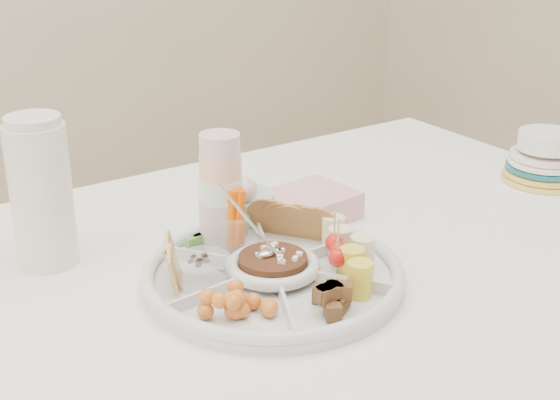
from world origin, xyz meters
TOP-DOWN VIEW (x-y plane):
  - chair at (0.80, 0.07)m, footprint 0.55×0.55m
  - party_tray at (-0.01, -0.03)m, footprint 0.42×0.42m
  - bean_dip at (-0.01, -0.03)m, footprint 0.11×0.11m
  - tortillas at (0.10, 0.05)m, footprint 0.10×0.10m
  - carrot_cucumber at (-0.02, 0.10)m, footprint 0.12×0.12m
  - pita_raisins at (-0.13, 0.03)m, footprint 0.13×0.13m
  - cherries at (-0.11, -0.10)m, footprint 0.11×0.11m
  - granola_chunks at (0.00, -0.16)m, footprint 0.10×0.10m
  - banana_tomato at (0.11, -0.08)m, footprint 0.13×0.13m
  - cup_stack at (-0.02, 0.10)m, footprint 0.07×0.07m
  - thermos at (-0.26, 0.23)m, footprint 0.10×0.10m
  - flower_bowl at (0.07, 0.18)m, footprint 0.14×0.14m
  - napkin_stack at (0.18, 0.14)m, footprint 0.16×0.14m
  - plate_stack at (0.67, 0.03)m, footprint 0.19×0.19m

SIDE VIEW (x-z plane):
  - chair at x=0.80m, z-range 0.00..1.05m
  - party_tray at x=-0.01m, z-range 0.76..0.80m
  - napkin_stack at x=0.18m, z-range 0.76..0.81m
  - bean_dip at x=-0.01m, z-range 0.77..0.81m
  - cherries at x=-0.11m, z-range 0.77..0.81m
  - granola_chunks at x=0.00m, z-range 0.77..0.82m
  - flower_bowl at x=0.07m, z-range 0.76..0.84m
  - tortillas at x=0.10m, z-range 0.77..0.83m
  - pita_raisins at x=-0.13m, z-range 0.77..0.84m
  - plate_stack at x=0.67m, z-range 0.76..0.86m
  - banana_tomato at x=0.11m, z-range 0.77..0.87m
  - carrot_cucumber at x=-0.02m, z-range 0.77..0.87m
  - cup_stack at x=-0.02m, z-range 0.76..0.95m
  - thermos at x=-0.26m, z-range 0.76..1.00m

